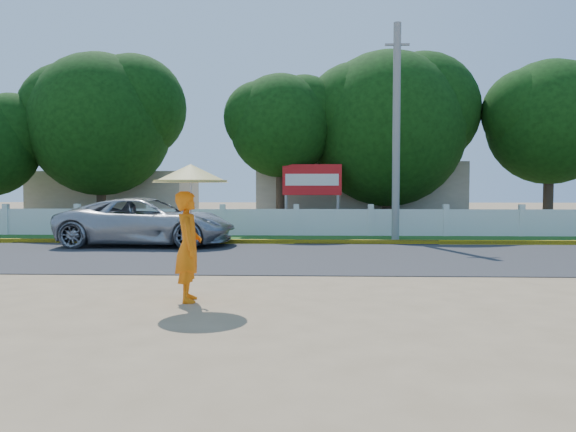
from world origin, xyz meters
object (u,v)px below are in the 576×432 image
at_px(monk_with_parasol, 189,212).
at_px(utility_pole, 396,133).
at_px(vehicle, 148,222).
at_px(billboard, 312,183).

bearing_deg(monk_with_parasol, utility_pole, 64.83).
relative_size(utility_pole, vehicle, 1.37).
bearing_deg(monk_with_parasol, billboard, 81.07).
bearing_deg(monk_with_parasol, vehicle, 110.36).
xyz_separation_m(vehicle, billboard, (5.59, 5.00, 1.33)).
relative_size(vehicle, billboard, 1.99).
distance_m(utility_pole, vehicle, 9.51).
height_order(utility_pole, monk_with_parasol, utility_pole).
height_order(utility_pole, billboard, utility_pole).
bearing_deg(billboard, vehicle, -138.16).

